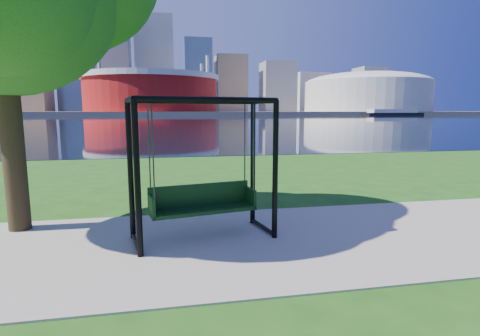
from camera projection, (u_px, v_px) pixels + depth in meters
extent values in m
plane|color=#1E5114|center=(235.00, 234.00, 6.97)|extent=(900.00, 900.00, 0.00)
cube|color=#9E937F|center=(240.00, 242.00, 6.48)|extent=(120.00, 4.00, 0.03)
cube|color=black|center=(171.00, 119.00, 105.95)|extent=(900.00, 180.00, 0.02)
cube|color=#937F60|center=(168.00, 113.00, 303.77)|extent=(900.00, 228.00, 2.00)
cylinder|color=maroon|center=(152.00, 94.00, 231.17)|extent=(80.00, 80.00, 22.00)
cylinder|color=silver|center=(151.00, 78.00, 229.74)|extent=(83.00, 83.00, 3.00)
cylinder|color=silver|center=(202.00, 88.00, 255.07)|extent=(2.00, 2.00, 32.00)
cylinder|color=silver|center=(100.00, 87.00, 242.65)|extent=(2.00, 2.00, 32.00)
cylinder|color=silver|center=(89.00, 82.00, 205.77)|extent=(2.00, 2.00, 32.00)
cylinder|color=silver|center=(208.00, 84.00, 218.19)|extent=(2.00, 2.00, 32.00)
cylinder|color=beige|center=(366.00, 97.00, 258.69)|extent=(84.00, 84.00, 20.00)
ellipsoid|color=beige|center=(367.00, 84.00, 257.33)|extent=(84.00, 84.00, 15.12)
cube|color=#998466|center=(27.00, 50.00, 272.29)|extent=(26.00, 26.00, 88.00)
cube|color=slate|center=(78.00, 52.00, 301.69)|extent=(30.00, 24.00, 95.00)
cube|color=gray|center=(114.00, 65.00, 289.67)|extent=(24.00, 24.00, 72.00)
cube|color=silver|center=(155.00, 65.00, 323.84)|extent=(32.00, 28.00, 80.00)
cube|color=slate|center=(198.00, 76.00, 307.85)|extent=(22.00, 22.00, 58.00)
cube|color=#998466|center=(231.00, 84.00, 328.82)|extent=(26.00, 26.00, 48.00)
cube|color=gray|center=(278.00, 87.00, 327.11)|extent=(28.00, 24.00, 42.00)
cube|color=silver|center=(310.00, 92.00, 359.38)|extent=(30.00, 26.00, 36.00)
cube|color=gray|center=(369.00, 90.00, 349.10)|extent=(24.00, 24.00, 40.00)
cube|color=#998466|center=(397.00, 95.00, 371.81)|extent=(26.00, 26.00, 32.00)
cylinder|color=black|center=(137.00, 181.00, 5.64)|extent=(0.11, 0.11, 2.45)
cylinder|color=black|center=(275.00, 172.00, 6.52)|extent=(0.11, 0.11, 2.45)
cylinder|color=black|center=(130.00, 172.00, 6.52)|extent=(0.11, 0.11, 2.45)
cylinder|color=black|center=(253.00, 164.00, 7.39)|extent=(0.11, 0.11, 2.45)
cylinder|color=black|center=(210.00, 100.00, 5.90)|extent=(2.31, 0.55, 0.10)
cylinder|color=black|center=(194.00, 101.00, 6.77)|extent=(2.31, 0.55, 0.10)
cylinder|color=black|center=(130.00, 100.00, 5.90)|extent=(0.28, 0.96, 0.10)
cylinder|color=black|center=(137.00, 243.00, 6.25)|extent=(0.26, 0.95, 0.08)
cylinder|color=black|center=(264.00, 101.00, 6.77)|extent=(0.28, 0.96, 0.10)
cylinder|color=black|center=(263.00, 227.00, 7.13)|extent=(0.26, 0.95, 0.08)
cube|color=black|center=(203.00, 210.00, 6.62)|extent=(1.92, 0.83, 0.06)
cube|color=black|center=(200.00, 195.00, 6.78)|extent=(1.84, 0.41, 0.40)
cube|color=black|center=(152.00, 207.00, 6.27)|extent=(0.15, 0.48, 0.36)
cube|color=black|center=(250.00, 197.00, 6.94)|extent=(0.15, 0.48, 0.36)
cylinder|color=#333338|center=(153.00, 152.00, 5.95)|extent=(0.03, 0.03, 1.54)
cylinder|color=#333338|center=(253.00, 148.00, 6.61)|extent=(0.03, 0.03, 1.54)
cylinder|color=#333338|center=(149.00, 150.00, 6.31)|extent=(0.03, 0.03, 1.54)
cylinder|color=#333338|center=(245.00, 146.00, 6.97)|extent=(0.03, 0.03, 1.54)
cylinder|color=black|center=(11.00, 127.00, 6.88)|extent=(0.40, 0.40, 3.97)
cube|color=black|center=(392.00, 114.00, 204.27)|extent=(33.49, 9.87, 1.33)
cube|color=white|center=(392.00, 111.00, 204.02)|extent=(26.79, 8.00, 1.99)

